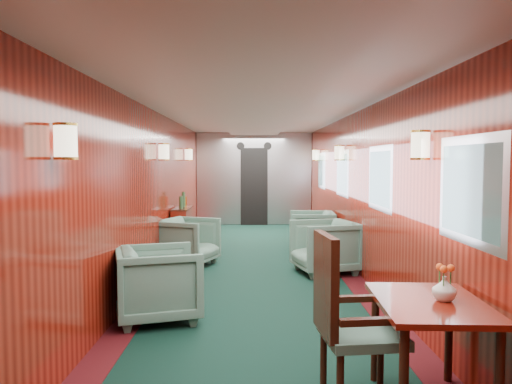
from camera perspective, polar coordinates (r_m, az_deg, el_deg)
room at (r=7.06m, az=0.10°, el=3.34°), size 12.00×12.10×2.40m
bulkhead at (r=12.98m, az=-0.22°, el=1.45°), size 2.98×0.17×2.39m
windows_right at (r=7.48m, az=11.55°, el=1.87°), size 0.02×8.60×0.80m
wall_sconces at (r=7.63m, az=0.05°, el=4.52°), size 2.97×7.97×0.25m
dining_table at (r=3.61m, az=19.25°, el=-13.44°), size 0.74×1.02×0.74m
side_chair at (r=3.44m, az=10.23°, el=-13.72°), size 0.58×0.60×1.18m
credenza at (r=9.19m, az=-8.46°, el=-4.23°), size 0.29×0.92×1.10m
flower_vase at (r=3.58m, az=20.72°, el=-10.30°), size 0.20×0.20×0.16m
armchair_left_near at (r=5.39m, az=-11.10°, el=-10.21°), size 1.05×1.03×0.77m
armchair_left_far at (r=8.05m, az=-7.79°, el=-5.64°), size 1.07×1.06×0.76m
armchair_right_near at (r=7.50m, az=7.82°, el=-6.20°), size 1.04×1.02×0.79m
armchair_right_far at (r=9.30m, az=6.42°, el=-4.44°), size 0.85×0.83×0.74m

